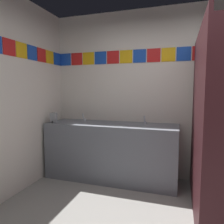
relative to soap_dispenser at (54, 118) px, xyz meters
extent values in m
cube|color=silver|center=(1.83, 0.54, 0.37)|extent=(3.97, 0.08, 2.66)
cube|color=#1947B7|center=(-0.05, 0.49, 0.98)|extent=(0.21, 0.01, 0.21)
cube|color=red|center=(0.17, 0.49, 0.98)|extent=(0.21, 0.01, 0.21)
cube|color=yellow|center=(0.39, 0.49, 0.98)|extent=(0.21, 0.01, 0.21)
cube|color=#1947B7|center=(0.61, 0.49, 0.98)|extent=(0.21, 0.01, 0.21)
cube|color=red|center=(0.84, 0.49, 0.98)|extent=(0.21, 0.01, 0.21)
cube|color=yellow|center=(1.06, 0.49, 0.98)|extent=(0.21, 0.01, 0.21)
cube|color=#1947B7|center=(1.28, 0.49, 0.98)|extent=(0.21, 0.01, 0.21)
cube|color=red|center=(1.50, 0.49, 0.98)|extent=(0.21, 0.01, 0.21)
cube|color=yellow|center=(1.72, 0.49, 0.98)|extent=(0.21, 0.01, 0.21)
cube|color=#1947B7|center=(1.94, 0.49, 0.98)|extent=(0.21, 0.01, 0.21)
cube|color=red|center=(2.16, 0.49, 0.98)|extent=(0.21, 0.01, 0.21)
cube|color=yellow|center=(2.38, 0.49, 0.98)|extent=(0.21, 0.01, 0.21)
cube|color=red|center=(-0.15, -0.70, 0.98)|extent=(0.01, 0.21, 0.21)
cube|color=yellow|center=(-0.15, -0.48, 0.98)|extent=(0.01, 0.21, 0.21)
cube|color=#1947B7|center=(-0.15, -0.26, 0.98)|extent=(0.01, 0.21, 0.21)
cube|color=red|center=(-0.15, -0.05, 0.98)|extent=(0.01, 0.21, 0.21)
cube|color=yellow|center=(-0.15, 0.17, 0.98)|extent=(0.01, 0.21, 0.21)
cube|color=#1947B7|center=(-0.15, 0.39, 0.98)|extent=(0.01, 0.21, 0.21)
cube|color=slate|center=(0.90, 0.19, -0.52)|extent=(2.02, 0.62, 0.88)
cube|color=slate|center=(0.90, 0.48, -0.12)|extent=(2.02, 0.03, 0.08)
cylinder|color=silver|center=(0.40, 0.16, -0.13)|extent=(0.34, 0.34, 0.10)
cylinder|color=silver|center=(1.41, 0.16, -0.13)|extent=(0.34, 0.34, 0.10)
cylinder|color=silver|center=(0.40, 0.30, -0.05)|extent=(0.04, 0.04, 0.05)
cylinder|color=silver|center=(0.40, 0.25, 0.02)|extent=(0.02, 0.06, 0.09)
cylinder|color=silver|center=(1.41, 0.30, -0.05)|extent=(0.04, 0.04, 0.05)
cylinder|color=silver|center=(1.41, 0.25, 0.02)|extent=(0.02, 0.06, 0.09)
cube|color=gray|center=(0.00, 0.00, 0.00)|extent=(0.09, 0.07, 0.16)
cylinder|color=black|center=(0.00, -0.04, -0.06)|extent=(0.02, 0.02, 0.03)
cube|color=#471E23|center=(2.11, -0.30, 0.08)|extent=(0.04, 1.60, 2.07)
cylinder|color=silver|center=(2.13, -1.08, 0.18)|extent=(0.02, 0.02, 0.10)
camera|label=1|loc=(1.91, -2.90, 0.44)|focal=34.03mm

